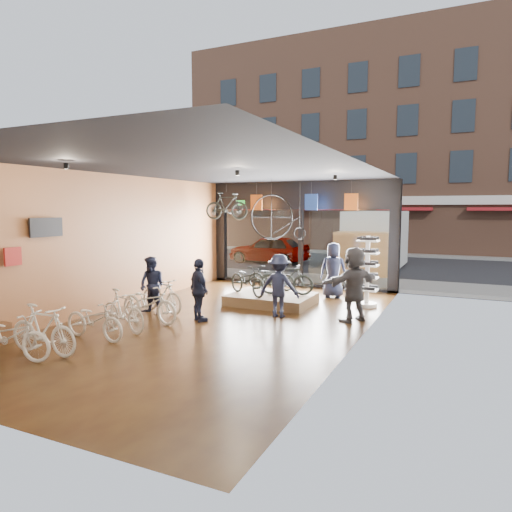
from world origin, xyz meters
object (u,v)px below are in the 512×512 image
Objects in this scene: floor_bike_5 at (162,295)px; floor_bike_3 at (123,310)px; display_bike_mid at (286,279)px; floor_bike_2 at (94,320)px; street_car at (269,249)px; box_truck at (372,241)px; display_bike_left at (248,280)px; customer_2 at (199,290)px; hung_bike at (226,206)px; floor_bike_4 at (149,303)px; display_bike_right at (271,277)px; customer_5 at (354,284)px; sunglasses_rack at (367,271)px; customer_3 at (279,286)px; penny_farthing at (280,219)px; display_platform at (271,299)px; customer_4 at (333,270)px; customer_1 at (152,285)px; floor_bike_1 at (43,330)px; floor_bike_0 at (9,336)px.

floor_bike_3 is at bearing -155.66° from floor_bike_5.
floor_bike_2 is at bearing 139.62° from display_bike_mid.
street_car is 5.62m from box_truck.
customer_2 reaches higher than display_bike_left.
customer_2 is at bearing 140.67° from display_bike_mid.
street_car is 2.67× the size of hung_bike.
floor_bike_4 is 4.28m from display_bike_right.
sunglasses_rack is (-0.05, 1.90, 0.08)m from customer_5.
street_car reaches higher than display_bike_right.
customer_3 is (-0.51, -9.87, -0.52)m from box_truck.
floor_bike_3 is 0.85× the size of penny_farthing.
display_platform is 1.51× the size of customer_2.
display_platform is 1.36× the size of customer_4.
display_bike_right is at bearing -14.09° from floor_bike_4.
box_truck reaches higher than customer_2.
customer_1 is 5.31m from customer_5.
box_truck is 9.89m from customer_3.
floor_bike_4 is at bearing 9.99° from street_car.
box_truck is at bearing 74.92° from penny_farthing.
hung_bike is at bearing 12.64° from street_car.
customer_5 is 0.92× the size of sunglasses_rack.
floor_bike_3 is at bearing -8.09° from floor_bike_1.
floor_bike_1 is at bearing 143.24° from display_bike_mid.
display_bike_left is 1.09× the size of display_bike_mid.
customer_1 is (-3.73, -11.01, -0.57)m from box_truck.
customer_4 is 3.08m from customer_5.
floor_bike_0 is 1.07× the size of floor_bike_2.
customer_1 is at bearing 40.71° from customer_4.
hung_bike is (-2.87, 1.60, 2.15)m from display_bike_mid.
floor_bike_0 is 7.69m from customer_5.
floor_bike_3 is (2.23, -13.68, -0.23)m from street_car.
floor_bike_0 is 8.75m from hung_bike.
customer_5 is at bearing -42.04° from penny_farthing.
floor_bike_1 is 3.71m from customer_1.
floor_bike_1 is 1.05× the size of hung_bike.
penny_farthing is at bearing 104.58° from display_platform.
customer_5 is 1.19× the size of hung_bike.
display_bike_left is 1.05× the size of customer_3.
display_platform is at bearing 44.32° from customer_4.
customer_5 reaches higher than floor_bike_3.
customer_4 is (3.86, 8.48, 0.42)m from floor_bike_0.
hung_bike is at bearing 155.10° from sunglasses_rack.
hung_bike is (-0.15, 3.98, 2.44)m from floor_bike_5.
street_car is 12.54m from customer_5.
customer_3 is at bearing -144.66° from sunglasses_rack.
penny_farthing reaches higher than customer_2.
customer_5 reaches higher than floor_bike_0.
customer_1 is at bearing 8.39° from street_car.
penny_farthing reaches higher than floor_bike_4.
customer_1 is at bearing 16.96° from customer_3.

